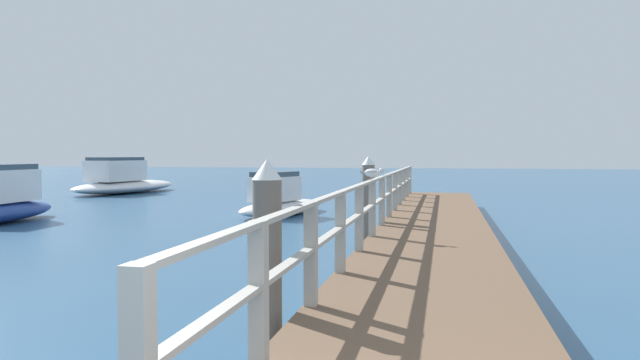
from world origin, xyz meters
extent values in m
cube|color=brown|center=(0.00, 10.76, 0.25)|extent=(2.27, 21.52, 0.50)
cube|color=#B2ADA3|center=(-1.06, 2.46, 1.02)|extent=(0.12, 0.12, 1.03)
cube|color=#B2ADA3|center=(-1.06, 4.12, 1.02)|extent=(0.12, 0.12, 1.03)
cube|color=#B2ADA3|center=(-1.06, 5.78, 1.02)|extent=(0.12, 0.12, 1.03)
cube|color=#B2ADA3|center=(-1.06, 7.44, 1.02)|extent=(0.12, 0.12, 1.03)
cube|color=#B2ADA3|center=(-1.06, 9.10, 1.02)|extent=(0.12, 0.12, 1.03)
cube|color=#B2ADA3|center=(-1.06, 10.76, 1.02)|extent=(0.12, 0.12, 1.03)
cube|color=#B2ADA3|center=(-1.06, 12.42, 1.02)|extent=(0.12, 0.12, 1.03)
cube|color=#B2ADA3|center=(-1.06, 14.08, 1.02)|extent=(0.12, 0.12, 1.03)
cube|color=#B2ADA3|center=(-1.06, 15.74, 1.02)|extent=(0.12, 0.12, 1.03)
cube|color=#B2ADA3|center=(-1.06, 17.40, 1.02)|extent=(0.12, 0.12, 1.03)
cube|color=#B2ADA3|center=(-1.06, 19.06, 1.02)|extent=(0.12, 0.12, 1.03)
cube|color=#B2ADA3|center=(-1.06, 20.72, 1.02)|extent=(0.12, 0.12, 1.03)
cube|color=#B2ADA3|center=(-1.06, 10.76, 1.51)|extent=(0.10, 19.92, 0.04)
cube|color=#B2ADA3|center=(-1.06, 10.76, 1.07)|extent=(0.10, 19.92, 0.04)
cylinder|color=#6B6056|center=(-1.44, 3.91, 0.88)|extent=(0.28, 0.28, 1.75)
cone|color=white|center=(-1.44, 3.91, 1.85)|extent=(0.29, 0.29, 0.20)
cylinder|color=#6B6056|center=(-1.44, 11.51, 0.88)|extent=(0.28, 0.28, 1.75)
cone|color=white|center=(-1.44, 11.51, 1.85)|extent=(0.29, 0.29, 0.20)
ellipsoid|color=white|center=(-1.06, 9.04, 1.66)|extent=(0.30, 0.18, 0.15)
sphere|color=white|center=(-0.88, 9.01, 1.70)|extent=(0.09, 0.09, 0.09)
cone|color=gold|center=(-0.82, 9.00, 1.70)|extent=(0.05, 0.03, 0.02)
cone|color=#939399|center=(-1.22, 9.07, 1.67)|extent=(0.09, 0.08, 0.07)
ellipsoid|color=#939399|center=(-1.06, 9.04, 1.68)|extent=(0.25, 0.21, 0.04)
cylinder|color=tan|center=(-1.06, 9.07, 1.56)|extent=(0.01, 0.01, 0.05)
cylinder|color=tan|center=(-1.07, 9.02, 1.56)|extent=(0.01, 0.01, 0.05)
cube|color=white|center=(-12.47, 13.54, 1.06)|extent=(1.14, 1.91, 0.94)
cube|color=#334756|center=(-12.47, 13.54, 1.61)|extent=(1.07, 1.72, 0.16)
ellipsoid|color=white|center=(-15.71, 25.74, 0.32)|extent=(3.64, 7.34, 0.64)
cube|color=white|center=(-15.83, 25.05, 1.15)|extent=(2.05, 3.04, 1.02)
cube|color=#334756|center=(-15.83, 25.05, 1.74)|extent=(1.90, 2.74, 0.16)
ellipsoid|color=white|center=(-4.96, 16.99, 0.24)|extent=(2.69, 4.58, 0.49)
cube|color=white|center=(-5.09, 16.57, 0.88)|extent=(1.41, 1.94, 0.78)
cube|color=#334756|center=(-5.09, 16.57, 1.35)|extent=(1.31, 1.75, 0.16)
camera|label=1|loc=(0.22, -1.47, 2.00)|focal=33.00mm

